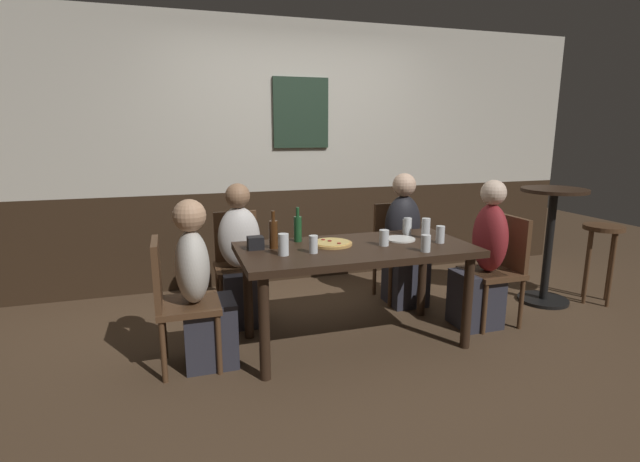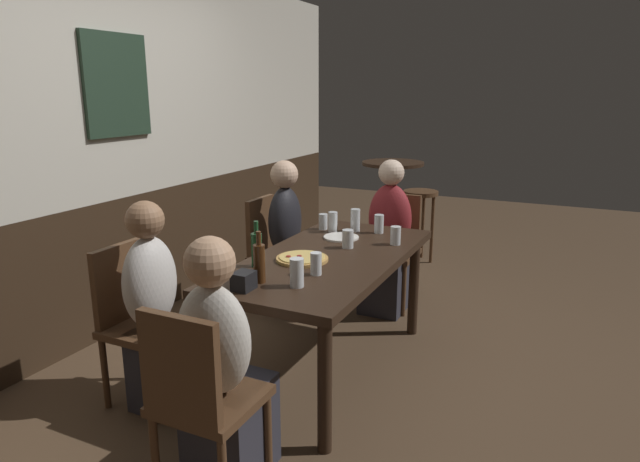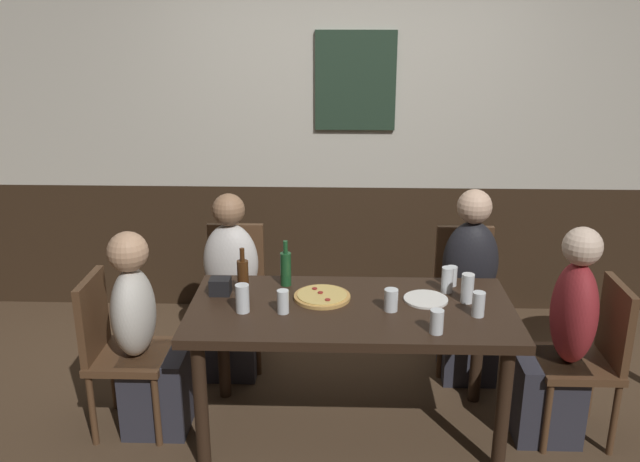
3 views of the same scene
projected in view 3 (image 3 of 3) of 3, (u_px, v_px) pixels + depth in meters
name	position (u px, v px, depth m)	size (l,w,h in m)	color
ground_plane	(349.00, 429.00, 3.69)	(12.00, 12.00, 0.00)	#4C3826
wall_back	(350.00, 138.00, 4.84)	(6.40, 0.13, 2.60)	#332316
dining_table	(351.00, 322.00, 3.49)	(1.67, 0.80, 0.74)	black
chair_left_far	(235.00, 286.00, 4.33)	(0.40, 0.40, 0.88)	#513521
chair_head_east	(591.00, 352.00, 3.50)	(0.40, 0.40, 0.88)	#513521
chair_head_west	(115.00, 345.00, 3.58)	(0.40, 0.40, 0.88)	#513521
chair_right_far	(465.00, 289.00, 4.29)	(0.40, 0.40, 0.88)	#513521
person_left_far	(231.00, 298.00, 4.18)	(0.34, 0.37, 1.14)	#2D2D38
person_head_east	(560.00, 351.00, 3.50)	(0.37, 0.34, 1.18)	#2D2D38
person_head_west	(146.00, 348.00, 3.57)	(0.37, 0.34, 1.13)	#2D2D38
person_right_far	(469.00, 298.00, 4.13)	(0.34, 0.37, 1.18)	#2D2D38
pizza	(322.00, 296.00, 3.55)	(0.30, 0.30, 0.03)	tan
beer_glass_half	(478.00, 306.00, 3.34)	(0.06, 0.06, 0.13)	silver
pint_glass_pale	(391.00, 301.00, 3.40)	(0.07, 0.07, 0.11)	silver
tumbler_short	(467.00, 289.00, 3.49)	(0.07, 0.07, 0.16)	silver
beer_glass_tall	(447.00, 281.00, 3.62)	(0.06, 0.06, 0.14)	silver
highball_clear	(451.00, 277.00, 3.71)	(0.06, 0.06, 0.11)	silver
pint_glass_amber	(437.00, 323.00, 3.16)	(0.07, 0.07, 0.12)	silver
pint_glass_stout	(242.00, 299.00, 3.38)	(0.07, 0.07, 0.15)	silver
tumbler_water	(283.00, 303.00, 3.37)	(0.06, 0.06, 0.12)	silver
beer_bottle_green	(286.00, 268.00, 3.69)	(0.06, 0.06, 0.26)	#194723
beer_bottle_brown	(243.00, 277.00, 3.56)	(0.06, 0.06, 0.27)	#42230F
plate_white_large	(426.00, 299.00, 3.53)	(0.23, 0.23, 0.01)	white
condiment_caddy	(220.00, 286.00, 3.59)	(0.11, 0.09, 0.09)	black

